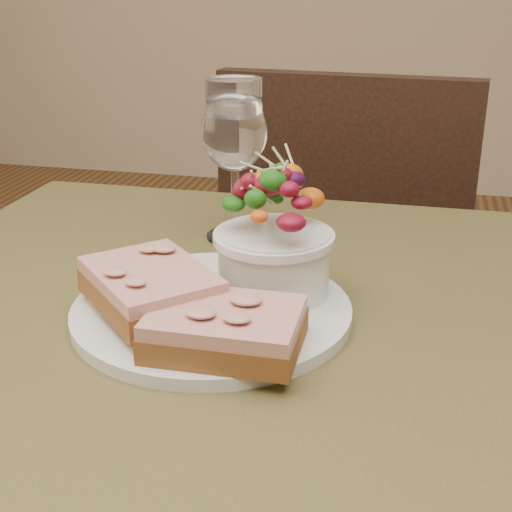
% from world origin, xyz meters
% --- Properties ---
extents(cafe_table, '(0.80, 0.80, 0.75)m').
position_xyz_m(cafe_table, '(0.00, 0.00, 0.65)').
color(cafe_table, '#433B1D').
rests_on(cafe_table, ground).
extents(chair_far, '(0.45, 0.45, 0.90)m').
position_xyz_m(chair_far, '(0.04, 0.74, 0.29)').
color(chair_far, black).
rests_on(chair_far, ground).
extents(dinner_plate, '(0.26, 0.26, 0.01)m').
position_xyz_m(dinner_plate, '(-0.03, 0.02, 0.76)').
color(dinner_plate, silver).
rests_on(dinner_plate, cafe_table).
extents(sandwich_front, '(0.12, 0.09, 0.03)m').
position_xyz_m(sandwich_front, '(0.00, -0.06, 0.78)').
color(sandwich_front, '#532E16').
rests_on(sandwich_front, dinner_plate).
extents(sandwich_back, '(0.16, 0.16, 0.03)m').
position_xyz_m(sandwich_back, '(-0.08, -0.01, 0.79)').
color(sandwich_back, '#532E16').
rests_on(sandwich_back, dinner_plate).
extents(ramekin, '(0.07, 0.07, 0.04)m').
position_xyz_m(ramekin, '(-0.11, 0.01, 0.78)').
color(ramekin, silver).
rests_on(ramekin, dinner_plate).
extents(salad_bowl, '(0.11, 0.11, 0.13)m').
position_xyz_m(salad_bowl, '(0.02, 0.06, 0.82)').
color(salad_bowl, silver).
rests_on(salad_bowl, dinner_plate).
extents(garnish, '(0.05, 0.04, 0.02)m').
position_xyz_m(garnish, '(-0.11, 0.08, 0.77)').
color(garnish, '#153E0B').
rests_on(garnish, dinner_plate).
extents(wine_glass, '(0.08, 0.08, 0.18)m').
position_xyz_m(wine_glass, '(-0.06, 0.23, 0.87)').
color(wine_glass, white).
rests_on(wine_glass, cafe_table).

